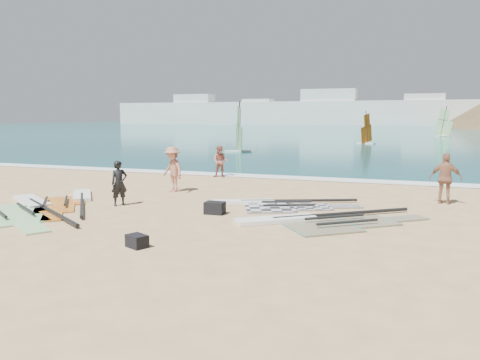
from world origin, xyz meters
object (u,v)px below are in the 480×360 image
(beachgoer_mid, at_px, (172,169))
(person_wetsuit, at_px, (119,183))
(rig_orange, at_px, (319,221))
(rig_red, at_px, (69,201))
(gear_bag_far, at_px, (137,241))
(beachgoer_left, at_px, (220,161))
(gear_bag_near, at_px, (215,208))
(rig_green, at_px, (25,209))
(beachgoer_back, at_px, (446,179))
(rig_grey, at_px, (274,204))

(beachgoer_mid, bearing_deg, person_wetsuit, -65.84)
(rig_orange, distance_m, rig_red, 9.22)
(gear_bag_far, height_order, beachgoer_left, beachgoer_left)
(gear_bag_near, distance_m, person_wetsuit, 3.76)
(beachgoer_mid, bearing_deg, rig_green, -89.19)
(rig_red, height_order, beachgoer_left, beachgoer_left)
(beachgoer_back, bearing_deg, rig_green, 31.20)
(person_wetsuit, bearing_deg, gear_bag_near, -56.42)
(rig_green, xyz_separation_m, beachgoer_mid, (2.84, 5.16, 0.89))
(rig_orange, bearing_deg, person_wetsuit, 139.91)
(rig_grey, relative_size, person_wetsuit, 3.32)
(gear_bag_far, height_order, beachgoer_mid, beachgoer_mid)
(gear_bag_near, height_order, beachgoer_mid, beachgoer_mid)
(person_wetsuit, bearing_deg, beachgoer_back, -32.35)
(rig_red, xyz_separation_m, beachgoer_left, (2.55, 8.46, 0.77))
(beachgoer_mid, bearing_deg, beachgoer_left, 118.34)
(rig_green, bearing_deg, rig_orange, 41.75)
(gear_bag_far, bearing_deg, rig_grey, 74.76)
(rig_green, relative_size, gear_bag_far, 10.85)
(gear_bag_near, distance_m, gear_bag_far, 4.22)
(gear_bag_near, relative_size, beachgoer_left, 0.38)
(beachgoer_mid, height_order, beachgoer_back, beachgoer_mid)
(rig_red, bearing_deg, beachgoer_left, 125.08)
(rig_grey, distance_m, gear_bag_near, 2.43)
(rig_grey, xyz_separation_m, beachgoer_back, (5.68, 2.45, 0.87))
(rig_grey, relative_size, rig_green, 0.95)
(rig_red, bearing_deg, person_wetsuit, 55.36)
(beachgoer_left, bearing_deg, beachgoer_mid, -100.53)
(rig_orange, height_order, person_wetsuit, person_wetsuit)
(rig_green, distance_m, beachgoer_left, 10.58)
(rig_grey, height_order, rig_red, rig_red)
(rig_grey, height_order, rig_orange, rig_orange)
(rig_orange, relative_size, gear_bag_near, 8.91)
(beachgoer_mid, distance_m, beachgoer_back, 10.53)
(beachgoer_left, bearing_deg, beachgoer_back, -30.74)
(person_wetsuit, bearing_deg, rig_orange, -55.95)
(gear_bag_far, xyz_separation_m, beachgoer_back, (7.36, 8.62, 0.76))
(rig_grey, xyz_separation_m, gear_bag_far, (-1.68, -6.17, 0.11))
(gear_bag_near, bearing_deg, beachgoer_back, 31.84)
(rig_grey, bearing_deg, rig_green, -177.73)
(gear_bag_near, bearing_deg, beachgoer_left, 111.06)
(rig_green, height_order, rig_red, rig_green)
(rig_green, bearing_deg, beachgoer_back, 57.07)
(beachgoer_left, xyz_separation_m, beachgoer_back, (10.38, -4.09, 0.10))
(gear_bag_near, distance_m, beachgoer_back, 8.39)
(beachgoer_left, height_order, beachgoer_back, beachgoer_back)
(gear_bag_near, height_order, person_wetsuit, person_wetsuit)
(beachgoer_mid, bearing_deg, rig_orange, 1.53)
(rig_green, height_order, person_wetsuit, person_wetsuit)
(rig_red, relative_size, person_wetsuit, 3.30)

